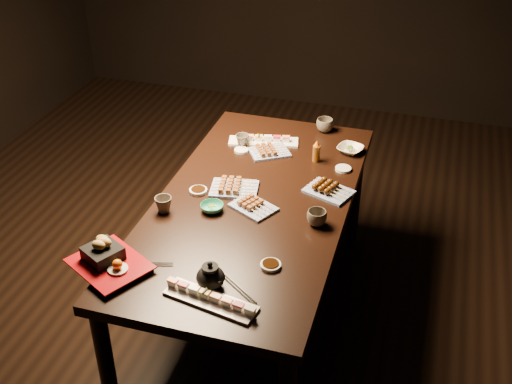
# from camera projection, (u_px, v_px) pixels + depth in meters

# --- Properties ---
(ground) EXTENTS (5.00, 5.00, 0.00)m
(ground) POSITION_uv_depth(u_px,v_px,m) (191.00, 268.00, 3.82)
(ground) COLOR black
(ground) RESTS_ON ground
(dining_table) EXTENTS (1.28, 1.96, 0.75)m
(dining_table) POSITION_uv_depth(u_px,v_px,m) (253.00, 262.00, 3.27)
(dining_table) COLOR black
(dining_table) RESTS_ON ground
(sushi_platter_near) EXTENTS (0.39, 0.18, 0.05)m
(sushi_platter_near) POSITION_uv_depth(u_px,v_px,m) (211.00, 297.00, 2.46)
(sushi_platter_near) COLOR white
(sushi_platter_near) RESTS_ON dining_table
(sushi_platter_far) EXTENTS (0.40, 0.19, 0.05)m
(sushi_platter_far) POSITION_uv_depth(u_px,v_px,m) (263.00, 139.00, 3.56)
(sushi_platter_far) COLOR white
(sushi_platter_far) RESTS_ON dining_table
(yakitori_plate_center) EXTENTS (0.26, 0.20, 0.06)m
(yakitori_plate_center) POSITION_uv_depth(u_px,v_px,m) (234.00, 185.00, 3.13)
(yakitori_plate_center) COLOR #828EB6
(yakitori_plate_center) RESTS_ON dining_table
(yakitori_plate_right) EXTENTS (0.25, 0.22, 0.05)m
(yakitori_plate_right) POSITION_uv_depth(u_px,v_px,m) (253.00, 204.00, 3.00)
(yakitori_plate_right) COLOR #828EB6
(yakitori_plate_right) RESTS_ON dining_table
(yakitori_plate_left) EXTENTS (0.25, 0.23, 0.05)m
(yakitori_plate_left) POSITION_uv_depth(u_px,v_px,m) (270.00, 149.00, 3.45)
(yakitori_plate_left) COLOR #828EB6
(yakitori_plate_left) RESTS_ON dining_table
(tsukune_plate) EXTENTS (0.26, 0.23, 0.06)m
(tsukune_plate) POSITION_uv_depth(u_px,v_px,m) (329.00, 188.00, 3.12)
(tsukune_plate) COLOR #828EB6
(tsukune_plate) RESTS_ON dining_table
(edamame_bowl_green) EXTENTS (0.15, 0.15, 0.03)m
(edamame_bowl_green) POSITION_uv_depth(u_px,v_px,m) (212.00, 208.00, 2.99)
(edamame_bowl_green) COLOR teal
(edamame_bowl_green) RESTS_ON dining_table
(edamame_bowl_cream) EXTENTS (0.17, 0.17, 0.03)m
(edamame_bowl_cream) POSITION_uv_depth(u_px,v_px,m) (350.00, 149.00, 3.47)
(edamame_bowl_cream) COLOR beige
(edamame_bowl_cream) RESTS_ON dining_table
(tempura_tray) EXTENTS (0.40, 0.37, 0.11)m
(tempura_tray) POSITION_uv_depth(u_px,v_px,m) (108.00, 257.00, 2.62)
(tempura_tray) COLOR black
(tempura_tray) RESTS_ON dining_table
(teacup_near_left) EXTENTS (0.10, 0.10, 0.08)m
(teacup_near_left) POSITION_uv_depth(u_px,v_px,m) (163.00, 205.00, 2.98)
(teacup_near_left) COLOR #52493F
(teacup_near_left) RESTS_ON dining_table
(teacup_mid_right) EXTENTS (0.10, 0.10, 0.07)m
(teacup_mid_right) POSITION_uv_depth(u_px,v_px,m) (317.00, 218.00, 2.89)
(teacup_mid_right) COLOR #52493F
(teacup_mid_right) RESTS_ON dining_table
(teacup_far_left) EXTENTS (0.08, 0.08, 0.07)m
(teacup_far_left) POSITION_uv_depth(u_px,v_px,m) (242.00, 141.00, 3.52)
(teacup_far_left) COLOR #52493F
(teacup_far_left) RESTS_ON dining_table
(teacup_far_right) EXTENTS (0.13, 0.13, 0.08)m
(teacup_far_right) POSITION_uv_depth(u_px,v_px,m) (325.00, 125.00, 3.67)
(teacup_far_right) COLOR #52493F
(teacup_far_right) RESTS_ON dining_table
(teapot) EXTENTS (0.19, 0.19, 0.11)m
(teapot) POSITION_uv_depth(u_px,v_px,m) (210.00, 274.00, 2.52)
(teapot) COLOR black
(teapot) RESTS_ON dining_table
(condiment_bottle) EXTENTS (0.05, 0.05, 0.12)m
(condiment_bottle) POSITION_uv_depth(u_px,v_px,m) (316.00, 151.00, 3.36)
(condiment_bottle) COLOR brown
(condiment_bottle) RESTS_ON dining_table
(sauce_dish_west) EXTENTS (0.09, 0.09, 0.02)m
(sauce_dish_west) POSITION_uv_depth(u_px,v_px,m) (198.00, 191.00, 3.13)
(sauce_dish_west) COLOR white
(sauce_dish_west) RESTS_ON dining_table
(sauce_dish_east) EXTENTS (0.09, 0.09, 0.01)m
(sauce_dish_east) POSITION_uv_depth(u_px,v_px,m) (343.00, 169.00, 3.31)
(sauce_dish_east) COLOR white
(sauce_dish_east) RESTS_ON dining_table
(sauce_dish_se) EXTENTS (0.09, 0.09, 0.02)m
(sauce_dish_se) POSITION_uv_depth(u_px,v_px,m) (271.00, 265.00, 2.65)
(sauce_dish_se) COLOR white
(sauce_dish_se) RESTS_ON dining_table
(sauce_dish_nw) EXTENTS (0.08, 0.08, 0.01)m
(sauce_dish_nw) POSITION_uv_depth(u_px,v_px,m) (241.00, 150.00, 3.48)
(sauce_dish_nw) COLOR white
(sauce_dish_nw) RESTS_ON dining_table
(chopsticks_near) EXTENTS (0.21, 0.08, 0.01)m
(chopsticks_near) POSITION_uv_depth(u_px,v_px,m) (148.00, 264.00, 2.66)
(chopsticks_near) COLOR black
(chopsticks_near) RESTS_ON dining_table
(chopsticks_se) EXTENTS (0.19, 0.15, 0.01)m
(chopsticks_se) POSITION_uv_depth(u_px,v_px,m) (239.00, 289.00, 2.53)
(chopsticks_se) COLOR black
(chopsticks_se) RESTS_ON dining_table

